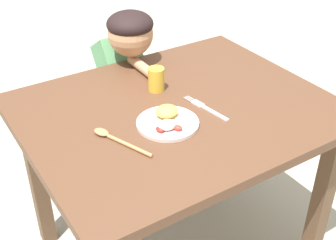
% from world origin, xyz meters
% --- Properties ---
extents(dining_table, '(1.08, 0.88, 0.72)m').
position_xyz_m(dining_table, '(0.00, 0.00, 0.62)').
color(dining_table, '#533524').
rests_on(dining_table, ground_plane).
extents(plate, '(0.21, 0.21, 0.05)m').
position_xyz_m(plate, '(-0.09, -0.08, 0.74)').
color(plate, silver).
rests_on(plate, dining_table).
extents(fork, '(0.05, 0.21, 0.01)m').
position_xyz_m(fork, '(0.08, -0.07, 0.73)').
color(fork, silver).
rests_on(fork, dining_table).
extents(spoon, '(0.11, 0.23, 0.02)m').
position_xyz_m(spoon, '(-0.28, -0.06, 0.73)').
color(spoon, '#BA7F4F').
rests_on(spoon, dining_table).
extents(drinking_cup, '(0.06, 0.06, 0.09)m').
position_xyz_m(drinking_cup, '(-0.00, 0.14, 0.77)').
color(drinking_cup, gold).
rests_on(drinking_cup, dining_table).
extents(person, '(0.19, 0.44, 0.95)m').
position_xyz_m(person, '(0.03, 0.49, 0.55)').
color(person, navy).
rests_on(person, ground_plane).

